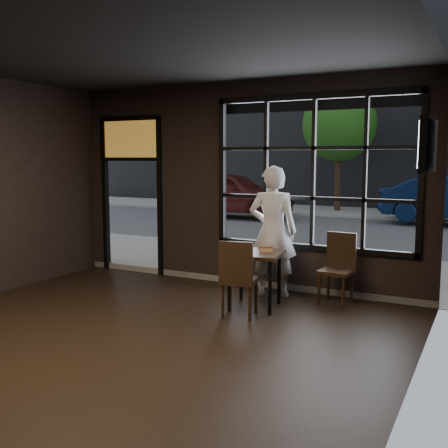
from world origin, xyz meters
The scene contains 16 objects.
floor centered at (0.00, 0.00, -0.01)m, with size 6.00×7.00×0.02m, color black.
ceiling centered at (0.00, 0.00, 3.21)m, with size 6.00×7.00×0.02m, color black.
wall_right centered at (3.00, 0.00, 1.60)m, with size 0.04×7.00×3.20m, color black.
window_frame centered at (1.20, 3.50, 1.80)m, with size 3.06×0.12×2.28m, color black.
stained_transom centered at (-2.10, 3.50, 2.35)m, with size 1.20×0.06×0.70m, color orange.
street_asphalt centered at (0.00, 24.00, -0.02)m, with size 60.00×41.00×0.04m, color #545456.
building_across centered at (0.00, 23.00, 7.50)m, with size 28.00×12.00×15.00m, color #5B5956.
cafe_table centered at (0.75, 2.43, 0.38)m, with size 0.71×0.71×0.77m, color black.
chair_near centered at (0.74, 1.98, 0.50)m, with size 0.43×0.43×1.00m, color black.
chair_window centered at (1.69, 3.09, 0.49)m, with size 0.43×0.43×0.99m, color black.
man centered at (0.73, 3.11, 0.96)m, with size 0.70×0.46×1.91m, color silver.
hotdog centered at (0.88, 2.50, 0.79)m, with size 0.20×0.08×0.06m, color tan, non-canonical shape.
cup centered at (0.57, 2.31, 0.81)m, with size 0.12×0.12×0.10m, color silver.
tv centered at (2.93, 1.99, 2.16)m, with size 0.11×0.97×0.57m, color black.
maroon_car centered at (-4.40, 11.94, 0.83)m, with size 1.73×4.30×1.46m, color #501817.
tree_left centered at (-1.54, 14.96, 3.19)m, with size 2.65×2.65×4.53m.
Camera 1 is at (3.58, -3.93, 2.03)m, focal length 42.00 mm.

